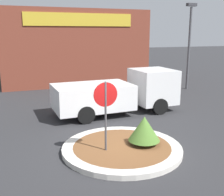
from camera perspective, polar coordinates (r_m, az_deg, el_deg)
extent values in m
plane|color=#2D2D30|center=(9.82, 2.01, -10.63)|extent=(120.00, 120.00, 0.00)
cylinder|color=beige|center=(9.79, 2.01, -10.18)|extent=(4.09, 4.09, 0.17)
cylinder|color=brown|center=(9.78, 2.01, -10.17)|extent=(3.36, 3.36, 0.17)
cylinder|color=#4C4C51|center=(9.07, -1.30, -4.35)|extent=(0.07, 0.07, 2.46)
cylinder|color=#B71414|center=(8.86, -1.33, 0.70)|extent=(0.79, 0.03, 0.79)
cylinder|color=brown|center=(9.95, 6.49, -8.86)|extent=(0.08, 0.08, 0.14)
cone|color=#4C752D|center=(9.78, 6.57, -6.17)|extent=(1.10, 1.10, 0.85)
cube|color=white|center=(14.83, 8.30, 2.42)|extent=(2.04, 2.22, 1.74)
cube|color=white|center=(13.52, -3.95, 0.28)|extent=(3.77, 2.39, 1.18)
cube|color=black|center=(15.14, 10.59, 3.72)|extent=(0.11, 1.93, 0.61)
cylinder|color=black|center=(15.80, 5.70, 0.09)|extent=(0.81, 0.28, 0.80)
cylinder|color=black|center=(14.05, 9.70, -1.69)|extent=(0.81, 0.28, 0.80)
cylinder|color=black|center=(14.44, -7.79, -1.22)|extent=(0.81, 0.28, 0.80)
cylinder|color=black|center=(12.50, -5.33, -3.43)|extent=(0.81, 0.28, 0.80)
cube|color=brown|center=(23.62, -8.20, 10.30)|extent=(11.14, 6.00, 5.66)
cube|color=gold|center=(20.66, -6.50, 15.55)|extent=(7.80, 0.08, 0.90)
cylinder|color=#4C4C51|center=(20.53, 15.35, 9.52)|extent=(0.16, 0.16, 5.63)
cube|color=#38383D|center=(20.58, 15.87, 17.78)|extent=(0.70, 0.30, 0.20)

